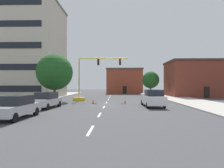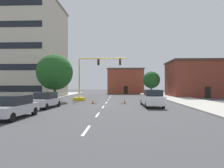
{
  "view_description": "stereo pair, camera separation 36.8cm",
  "coord_description": "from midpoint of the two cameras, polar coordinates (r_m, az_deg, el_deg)",
  "views": [
    {
      "loc": [
        1.47,
        -24.54,
        2.55
      ],
      "look_at": [
        0.73,
        4.78,
        2.68
      ],
      "focal_mm": 30.28,
      "sensor_mm": 36.0,
      "label": 1
    },
    {
      "loc": [
        1.84,
        -24.53,
        2.55
      ],
      "look_at": [
        0.73,
        4.78,
        2.68
      ],
      "focal_mm": 30.28,
      "sensor_mm": 36.0,
      "label": 2
    }
  ],
  "objects": [
    {
      "name": "building_tall_left",
      "position": [
        42.9,
        -23.6,
        9.15
      ],
      "size": [
        13.33,
        12.55,
        19.06
      ],
      "color": "beige",
      "rests_on": "ground_plane"
    },
    {
      "name": "lane_stripe_seg_6",
      "position": [
        43.64,
        -0.0,
        -3.59
      ],
      "size": [
        0.16,
        2.4,
        0.01
      ],
      "primitive_type": "cube",
      "color": "silver",
      "rests_on": "ground_plane"
    },
    {
      "name": "sedan_silver_mid_left",
      "position": [
        21.97,
        -18.92,
        -4.57
      ],
      "size": [
        2.25,
        4.65,
        1.74
      ],
      "color": "#B7B7BC",
      "rests_on": "ground_plane"
    },
    {
      "name": "lane_stripe_seg_0",
      "position": [
        10.97,
        -6.77,
        -13.67
      ],
      "size": [
        0.16,
        2.4,
        0.01
      ],
      "primitive_type": "cube",
      "color": "silver",
      "rests_on": "ground_plane"
    },
    {
      "name": "building_row_right",
      "position": [
        45.01,
        24.79,
        1.45
      ],
      "size": [
        12.59,
        9.13,
        7.72
      ],
      "color": "brown",
      "rests_on": "ground_plane"
    },
    {
      "name": "ground_plane",
      "position": [
        24.72,
        -1.69,
        -6.17
      ],
      "size": [
        160.0,
        160.0,
        0.0
      ],
      "primitive_type": "plane",
      "color": "#424244"
    },
    {
      "name": "building_brick_center",
      "position": [
        56.95,
        4.21,
        0.89
      ],
      "size": [
        10.58,
        8.38,
        7.34
      ],
      "color": "brown",
      "rests_on": "ground_plane"
    },
    {
      "name": "traffic_signal_gantry",
      "position": [
        30.49,
        -7.53,
        -0.87
      ],
      "size": [
        8.6,
        1.2,
        6.83
      ],
      "color": "yellow",
      "rests_on": "ground_plane"
    },
    {
      "name": "lane_stripe_seg_4",
      "position": [
        32.68,
        -0.74,
        -4.72
      ],
      "size": [
        0.16,
        2.4,
        0.01
      ],
      "primitive_type": "cube",
      "color": "silver",
      "rests_on": "ground_plane"
    },
    {
      "name": "lane_stripe_seg_1",
      "position": [
        16.32,
        -3.72,
        -9.22
      ],
      "size": [
        0.16,
        2.4,
        0.01
      ],
      "primitive_type": "cube",
      "color": "silver",
      "rests_on": "ground_plane"
    },
    {
      "name": "sidewalk_right",
      "position": [
        34.43,
        20.84,
        -4.36
      ],
      "size": [
        6.0,
        56.0,
        0.14
      ],
      "primitive_type": "cube",
      "color": "#B2ADA3",
      "rests_on": "ground_plane"
    },
    {
      "name": "lane_stripe_seg_3",
      "position": [
        27.21,
        -1.33,
        -5.62
      ],
      "size": [
        0.16,
        2.4,
        0.01
      ],
      "primitive_type": "cube",
      "color": "silver",
      "rests_on": "ground_plane"
    },
    {
      "name": "tree_left_near",
      "position": [
        29.71,
        -16.55,
        3.42
      ],
      "size": [
        5.39,
        5.39,
        7.14
      ],
      "color": "brown",
      "rests_on": "ground_plane"
    },
    {
      "name": "traffic_cone_roadside_a",
      "position": [
        25.77,
        -5.39,
        -5.08
      ],
      "size": [
        0.36,
        0.36,
        0.77
      ],
      "color": "black",
      "rests_on": "ground_plane"
    },
    {
      "name": "tree_right_far",
      "position": [
        43.26,
        12.04,
        1.21
      ],
      "size": [
        3.82,
        3.82,
        5.57
      ],
      "color": "#4C3823",
      "rests_on": "ground_plane"
    },
    {
      "name": "sedan_silver_near_left",
      "position": [
        16.22,
        -26.86,
        -6.1
      ],
      "size": [
        2.08,
        4.59,
        1.74
      ],
      "color": "#B7B7BC",
      "rests_on": "ground_plane"
    },
    {
      "name": "lane_stripe_seg_2",
      "position": [
        21.75,
        -2.22,
        -6.97
      ],
      "size": [
        0.16,
        2.4,
        0.01
      ],
      "primitive_type": "cube",
      "color": "silver",
      "rests_on": "ground_plane"
    },
    {
      "name": "sidewalk_left",
      "position": [
        35.63,
        -21.55,
        -4.22
      ],
      "size": [
        6.0,
        56.0,
        0.14
      ],
      "primitive_type": "cube",
      "color": "#B2ADA3",
      "rests_on": "ground_plane"
    },
    {
      "name": "lane_stripe_seg_5",
      "position": [
        38.16,
        -0.32,
        -4.07
      ],
      "size": [
        0.16,
        2.4,
        0.01
      ],
      "primitive_type": "cube",
      "color": "silver",
      "rests_on": "ground_plane"
    },
    {
      "name": "pickup_truck_white",
      "position": [
        22.61,
        12.36,
        -4.24
      ],
      "size": [
        2.13,
        5.45,
        1.99
      ],
      "color": "white",
      "rests_on": "ground_plane"
    },
    {
      "name": "traffic_cone_roadside_b",
      "position": [
        26.27,
        4.25,
        -5.16
      ],
      "size": [
        0.36,
        0.36,
        0.61
      ],
      "color": "black",
      "rests_on": "ground_plane"
    }
  ]
}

